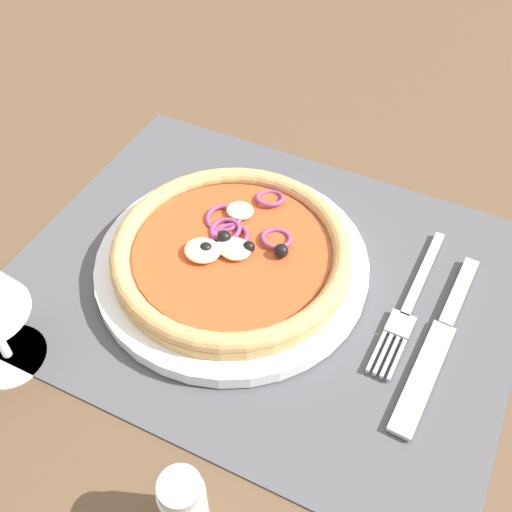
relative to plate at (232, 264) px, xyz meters
The scene contains 7 objects.
ground_plane 3.95cm from the plate, behind, with size 190.00×140.00×2.40cm, color brown.
placemat 3.34cm from the plate, behind, with size 45.99×35.73×0.40cm, color #4C4C51.
plate is the anchor object (origin of this frame).
pizza 1.78cm from the plate, 67.48° to the right, with size 22.16×22.16×2.64cm.
fork 16.53cm from the plate, behind, with size 2.38×18.04×0.44cm.
knife 19.66cm from the plate, behind, with size 2.80×20.06×0.62cm.
pepper_shaker 23.19cm from the plate, 109.58° to the left, with size 3.20×3.20×6.70cm.
Camera 1 is at (-15.06, 33.03, 44.05)cm, focal length 42.47 mm.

